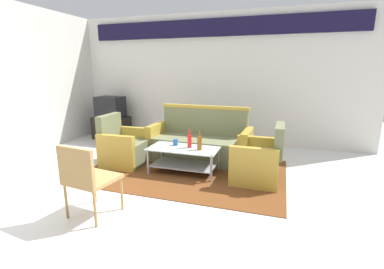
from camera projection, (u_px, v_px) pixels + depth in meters
The scene contains 13 objects.
ground_plane at pixel (160, 197), 3.57m from camera, with size 14.00×14.00×0.00m, color white.
wall_back at pixel (216, 76), 6.06m from camera, with size 6.52×0.19×2.80m.
rug at pixel (186, 171), 4.47m from camera, with size 3.10×2.06×0.01m, color brown.
couch at pixel (200, 143), 4.97m from camera, with size 1.82×0.80×0.96m.
armchair_left at pixel (124, 148), 4.78m from camera, with size 0.72×0.77×0.85m.
armchair_right at pixel (258, 162), 4.05m from camera, with size 0.71×0.77×0.85m.
coffee_table at pixel (184, 156), 4.39m from camera, with size 1.10×0.60×0.40m.
bottle_brown at pixel (199, 143), 4.21m from camera, with size 0.07×0.07×0.29m.
bottle_red at pixel (190, 141), 4.33m from camera, with size 0.07×0.07×0.29m.
cup at pixel (175, 142), 4.48m from camera, with size 0.08×0.08×0.10m, color #2659A5.
tv_stand at pixel (112, 128), 6.60m from camera, with size 0.80×0.50×0.52m, color black.
television at pixel (110, 107), 6.49m from camera, with size 0.61×0.46×0.48m.
wicker_chair at pixel (86, 176), 2.98m from camera, with size 0.54×0.54×0.84m.
Camera 1 is at (1.42, -3.00, 1.61)m, focal length 25.83 mm.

